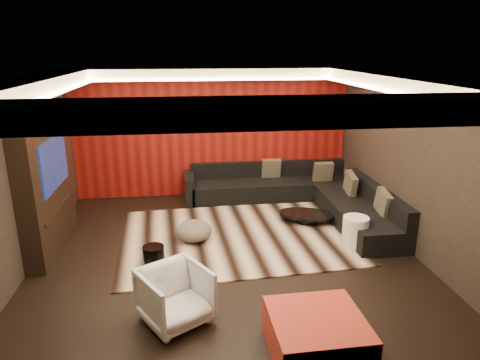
{
  "coord_description": "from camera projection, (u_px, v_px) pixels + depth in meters",
  "views": [
    {
      "loc": [
        -0.59,
        -6.29,
        3.22
      ],
      "look_at": [
        0.3,
        0.6,
        1.05
      ],
      "focal_mm": 32.0,
      "sensor_mm": 36.0,
      "label": 1
    }
  ],
  "objects": [
    {
      "name": "floor",
      "position": [
        227.0,
        253.0,
        6.99
      ],
      "size": [
        6.0,
        6.0,
        0.02
      ],
      "primitive_type": "cube",
      "color": "black",
      "rests_on": "ground"
    },
    {
      "name": "ceiling",
      "position": [
        225.0,
        77.0,
        6.15
      ],
      "size": [
        6.0,
        6.0,
        0.02
      ],
      "primitive_type": "cube",
      "color": "silver",
      "rests_on": "ground"
    },
    {
      "name": "wall_back",
      "position": [
        213.0,
        133.0,
        9.42
      ],
      "size": [
        6.0,
        0.02,
        2.8
      ],
      "primitive_type": "cube",
      "color": "black",
      "rests_on": "ground"
    },
    {
      "name": "wall_left",
      "position": [
        19.0,
        178.0,
        6.2
      ],
      "size": [
        0.02,
        6.0,
        2.8
      ],
      "primitive_type": "cube",
      "color": "black",
      "rests_on": "ground"
    },
    {
      "name": "wall_right",
      "position": [
        410.0,
        164.0,
        6.93
      ],
      "size": [
        0.02,
        6.0,
        2.8
      ],
      "primitive_type": "cube",
      "color": "black",
      "rests_on": "ground"
    },
    {
      "name": "red_feature_wall",
      "position": [
        213.0,
        133.0,
        9.38
      ],
      "size": [
        5.98,
        0.05,
        2.78
      ],
      "primitive_type": "cube",
      "color": "#6B0C0A",
      "rests_on": "ground"
    },
    {
      "name": "soffit_back",
      "position": [
        212.0,
        74.0,
        8.74
      ],
      "size": [
        6.0,
        0.6,
        0.22
      ],
      "primitive_type": "cube",
      "color": "silver",
      "rests_on": "ground"
    },
    {
      "name": "soffit_front",
      "position": [
        254.0,
        112.0,
        3.63
      ],
      "size": [
        6.0,
        0.6,
        0.22
      ],
      "primitive_type": "cube",
      "color": "silver",
      "rests_on": "ground"
    },
    {
      "name": "soffit_left",
      "position": [
        29.0,
        87.0,
        5.85
      ],
      "size": [
        0.6,
        4.8,
        0.22
      ],
      "primitive_type": "cube",
      "color": "silver",
      "rests_on": "ground"
    },
    {
      "name": "soffit_right",
      "position": [
        401.0,
        83.0,
        6.51
      ],
      "size": [
        0.6,
        4.8,
        0.22
      ],
      "primitive_type": "cube",
      "color": "silver",
      "rests_on": "ground"
    },
    {
      "name": "cove_back",
      "position": [
        214.0,
        79.0,
        8.44
      ],
      "size": [
        4.8,
        0.08,
        0.04
      ],
      "primitive_type": "cube",
      "color": "#FFD899",
      "rests_on": "ground"
    },
    {
      "name": "cove_front",
      "position": [
        249.0,
        117.0,
        3.98
      ],
      "size": [
        4.8,
        0.08,
        0.04
      ],
      "primitive_type": "cube",
      "color": "#FFD899",
      "rests_on": "ground"
    },
    {
      "name": "cove_left",
      "position": [
        55.0,
        94.0,
        5.92
      ],
      "size": [
        0.08,
        4.8,
        0.04
      ],
      "primitive_type": "cube",
      "color": "#FFD899",
      "rests_on": "ground"
    },
    {
      "name": "cove_right",
      "position": [
        379.0,
        89.0,
        6.5
      ],
      "size": [
        0.08,
        4.8,
        0.04
      ],
      "primitive_type": "cube",
      "color": "#FFD899",
      "rests_on": "ground"
    },
    {
      "name": "tv_surround",
      "position": [
        46.0,
        184.0,
        6.88
      ],
      "size": [
        0.3,
        2.0,
        2.2
      ],
      "primitive_type": "cube",
      "color": "black",
      "rests_on": "ground"
    },
    {
      "name": "tv_screen",
      "position": [
        54.0,
        163.0,
        6.79
      ],
      "size": [
        0.04,
        1.3,
        0.8
      ],
      "primitive_type": "cube",
      "color": "black",
      "rests_on": "ground"
    },
    {
      "name": "tv_shelf",
      "position": [
        60.0,
        207.0,
        7.02
      ],
      "size": [
        0.04,
        1.6,
        0.04
      ],
      "primitive_type": "cube",
      "color": "black",
      "rests_on": "ground"
    },
    {
      "name": "rug",
      "position": [
        235.0,
        236.0,
        7.58
      ],
      "size": [
        4.18,
        3.25,
        0.02
      ],
      "primitive_type": "cube",
      "rotation": [
        0.0,
        0.0,
        0.06
      ],
      "color": "beige",
      "rests_on": "floor"
    },
    {
      "name": "coffee_table",
      "position": [
        306.0,
        217.0,
        8.14
      ],
      "size": [
        1.36,
        1.36,
        0.18
      ],
      "primitive_type": "cylinder",
      "rotation": [
        0.0,
        0.0,
        -0.36
      ],
      "color": "black",
      "rests_on": "rug"
    },
    {
      "name": "drum_stool",
      "position": [
        154.0,
        258.0,
        6.37
      ],
      "size": [
        0.4,
        0.4,
        0.38
      ],
      "primitive_type": "cylinder",
      "rotation": [
        0.0,
        0.0,
        -0.29
      ],
      "color": "black",
      "rests_on": "rug"
    },
    {
      "name": "striped_pouf",
      "position": [
        194.0,
        231.0,
        7.35
      ],
      "size": [
        0.74,
        0.74,
        0.34
      ],
      "primitive_type": "ellipsoid",
      "rotation": [
        0.0,
        0.0,
        0.21
      ],
      "color": "#B6A48D",
      "rests_on": "rug"
    },
    {
      "name": "white_side_table",
      "position": [
        355.0,
        232.0,
        7.11
      ],
      "size": [
        0.48,
        0.48,
        0.53
      ],
      "primitive_type": "cylinder",
      "rotation": [
        0.0,
        0.0,
        0.14
      ],
      "color": "white",
      "rests_on": "floor"
    },
    {
      "name": "orange_ottoman",
      "position": [
        316.0,
        335.0,
        4.64
      ],
      "size": [
        1.02,
        1.02,
        0.45
      ],
      "primitive_type": "cube",
      "rotation": [
        0.0,
        0.0,
        0.02
      ],
      "color": "#A72115",
      "rests_on": "floor"
    },
    {
      "name": "armchair",
      "position": [
        175.0,
        296.0,
        5.15
      ],
      "size": [
        1.03,
        1.04,
        0.7
      ],
      "primitive_type": "imported",
      "rotation": [
        0.0,
        0.0,
        0.54
      ],
      "color": "silver",
      "rests_on": "floor"
    },
    {
      "name": "sectional_sofa",
      "position": [
        301.0,
        195.0,
        8.88
      ],
      "size": [
        3.65,
        3.5,
        0.75
      ],
      "color": "black",
      "rests_on": "floor"
    },
    {
      "name": "throw_pillows",
      "position": [
        328.0,
        180.0,
        8.7
      ],
      "size": [
        1.78,
        2.76,
        0.5
      ],
      "color": "tan",
      "rests_on": "sectional_sofa"
    }
  ]
}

